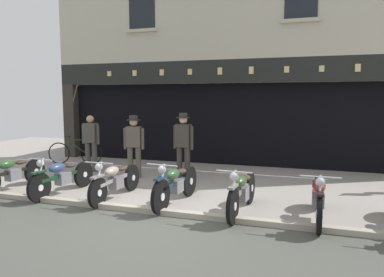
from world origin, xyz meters
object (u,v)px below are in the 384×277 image
Objects in this scene: salesman_right at (183,142)px; advert_board_near at (164,109)px; motorcycle_center at (176,184)px; motorcycle_center_right at (242,191)px; motorcycle_center_left at (115,180)px; shopkeeper_center at (134,143)px; motorcycle_left at (62,176)px; leaning_bicycle at (75,152)px; motorcycle_right at (318,196)px; motorcycle_far_left at (12,172)px; salesman_left at (91,141)px.

salesman_right is 3.05m from advert_board_near.
motorcycle_center_right is at bearing 178.96° from motorcycle_center.
motorcycle_center_left is 1.00× the size of motorcycle_center.
motorcycle_center_left is 1.20× the size of shopkeeper_center.
motorcycle_left is 1.31m from motorcycle_center_left.
advert_board_near is at bearing 103.93° from leaning_bicycle.
leaning_bicycle is at bearing -53.97° from motorcycle_left.
salesman_right is (-3.28, 2.26, 0.56)m from motorcycle_right.
shopkeeper_center is at bearing -40.92° from motorcycle_center.
motorcycle_center is at bearing -176.62° from motorcycle_far_left.
motorcycle_left is at bearing 2.48° from motorcycle_center_right.
motorcycle_center_left is at bearing 75.43° from salesman_right.
motorcycle_center_left is at bearing -176.16° from motorcycle_far_left.
shopkeeper_center is at bearing -106.33° from motorcycle_left.
motorcycle_left is 1.00× the size of motorcycle_center.
motorcycle_right is 1.80× the size of advert_board_near.
motorcycle_far_left is 1.76× the size of advert_board_near.
motorcycle_right is at bearing -177.55° from motorcycle_center.
shopkeeper_center is at bearing -133.47° from motorcycle_far_left.
motorcycle_right reaches higher than motorcycle_far_left.
motorcycle_far_left reaches higher than motorcycle_center_left.
motorcycle_center reaches higher than motorcycle_far_left.
motorcycle_center_right is 0.97× the size of motorcycle_right.
motorcycle_center_right reaches higher than motorcycle_far_left.
motorcycle_right is at bearing 178.88° from motorcycle_center_left.
motorcycle_center is 5.30m from advert_board_near.
motorcycle_center is (4.01, 0.10, 0.01)m from motorcycle_far_left.
motorcycle_far_left is 3.39m from leaning_bicycle.
advert_board_near is at bearing -109.50° from motorcycle_far_left.
salesman_left is 0.93× the size of salesman_right.
advert_board_near is at bearing -80.27° from motorcycle_center_left.
leaning_bicycle reaches higher than motorcycle_center.
motorcycle_center_left is (2.66, 0.09, -0.01)m from motorcycle_far_left.
motorcycle_right is at bearing 50.48° from leaning_bicycle.
shopkeeper_center reaches higher than leaning_bicycle.
salesman_left is at bearing -23.34° from shopkeeper_center.
motorcycle_center_right is 1.75× the size of advert_board_near.
motorcycle_far_left is at bearing 2.03° from motorcycle_center_left.
shopkeeper_center reaches higher than motorcycle_center_left.
shopkeeper_center is 1.50× the size of advert_board_near.
salesman_left reaches higher than motorcycle_center_left.
advert_board_near reaches higher than shopkeeper_center.
salesman_left reaches higher than motorcycle_center.
shopkeeper_center is (-0.57, 1.97, 0.53)m from motorcycle_center_left.
motorcycle_far_left is at bearing 5.99° from motorcycle_left.
motorcycle_center_right is 5.43m from salesman_left.
leaning_bicycle is (-2.79, 1.25, -0.56)m from shopkeeper_center.
salesman_left is 0.94× the size of leaning_bicycle.
motorcycle_far_left is 1.14× the size of leaning_bicycle.
motorcycle_left reaches higher than motorcycle_center_left.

